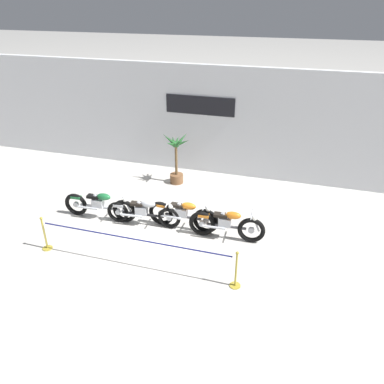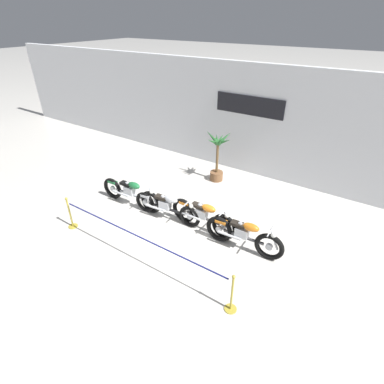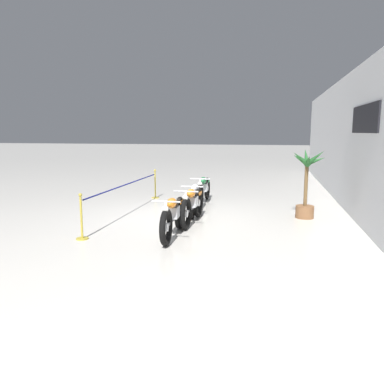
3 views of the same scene
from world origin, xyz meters
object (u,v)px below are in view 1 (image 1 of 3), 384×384
at_px(motorcycle_orange_3, 227,225).
at_px(potted_palm_left_of_row, 176,158).
at_px(stanchion_mid_left, 236,275).
at_px(stanchion_far_left, 94,239).
at_px(motorcycle_green_0, 100,205).
at_px(motorcycle_orange_2, 183,215).
at_px(motorcycle_silver_1, 143,212).

distance_m(motorcycle_orange_3, potted_palm_left_of_row, 4.10).
relative_size(potted_palm_left_of_row, stanchion_mid_left, 1.88).
bearing_deg(motorcycle_orange_3, potted_palm_left_of_row, 129.71).
bearing_deg(motorcycle_orange_3, stanchion_far_left, -148.56).
bearing_deg(potted_palm_left_of_row, stanchion_far_left, -96.76).
distance_m(motorcycle_green_0, motorcycle_orange_2, 2.74).
relative_size(motorcycle_green_0, motorcycle_orange_3, 1.09).
distance_m(motorcycle_orange_2, motorcycle_orange_3, 1.39).
bearing_deg(motorcycle_green_0, motorcycle_orange_2, 3.99).
distance_m(motorcycle_green_0, motorcycle_orange_3, 4.12).
bearing_deg(motorcycle_orange_2, stanchion_mid_left, -46.16).
distance_m(motorcycle_orange_3, stanchion_mid_left, 2.07).
relative_size(motorcycle_green_0, motorcycle_silver_1, 1.04).
height_order(motorcycle_silver_1, stanchion_mid_left, stanchion_mid_left).
distance_m(potted_palm_left_of_row, stanchion_far_left, 5.14).
relative_size(potted_palm_left_of_row, stanchion_far_left, 0.36).
distance_m(motorcycle_silver_1, stanchion_far_left, 2.04).
bearing_deg(motorcycle_orange_3, stanchion_mid_left, -71.74).
relative_size(motorcycle_silver_1, stanchion_far_left, 0.44).
xyz_separation_m(motorcycle_orange_3, potted_palm_left_of_row, (-2.60, 3.13, 0.52)).
relative_size(motorcycle_orange_2, motorcycle_orange_3, 1.00).
xyz_separation_m(motorcycle_orange_3, stanchion_mid_left, (0.65, -1.96, -0.13)).
relative_size(motorcycle_silver_1, stanchion_mid_left, 2.26).
xyz_separation_m(motorcycle_silver_1, motorcycle_orange_2, (1.25, 0.16, 0.03)).
distance_m(motorcycle_silver_1, stanchion_mid_left, 3.81).
height_order(potted_palm_left_of_row, stanchion_far_left, potted_palm_left_of_row).
bearing_deg(stanchion_mid_left, stanchion_far_left, 180.00).
xyz_separation_m(stanchion_far_left, stanchion_mid_left, (3.85, 0.00, -0.30)).
relative_size(motorcycle_green_0, stanchion_mid_left, 2.35).
bearing_deg(potted_palm_left_of_row, motorcycle_orange_3, -50.29).
xyz_separation_m(motorcycle_green_0, motorcycle_silver_1, (1.49, 0.03, -0.01)).
height_order(motorcycle_orange_3, stanchion_mid_left, stanchion_mid_left).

